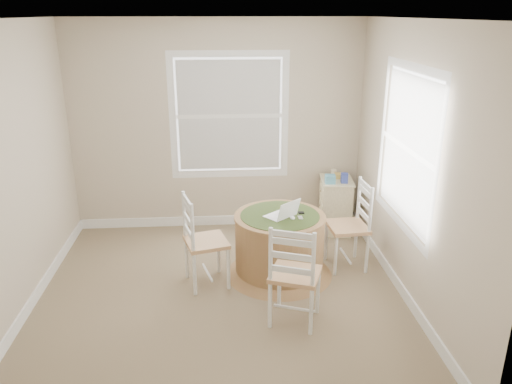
{
  "coord_description": "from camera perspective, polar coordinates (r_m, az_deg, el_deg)",
  "views": [
    {
      "loc": [
        0.03,
        -4.29,
        2.65
      ],
      "look_at": [
        0.38,
        0.45,
        0.93
      ],
      "focal_mm": 35.0,
      "sensor_mm": 36.0,
      "label": 1
    }
  ],
  "objects": [
    {
      "name": "room",
      "position": [
        4.66,
        -2.36,
        2.99
      ],
      "size": [
        3.64,
        3.64,
        2.64
      ],
      "color": "#817352",
      "rests_on": "ground"
    },
    {
      "name": "tissue_box",
      "position": [
        6.13,
        8.55,
        1.51
      ],
      "size": [
        0.13,
        0.13,
        0.1
      ],
      "primitive_type": "cube",
      "rotation": [
        0.0,
        0.0,
        -0.1
      ],
      "color": "#529EBC",
      "rests_on": "corner_chest"
    },
    {
      "name": "mouse",
      "position": [
        5.08,
        4.18,
        -2.95
      ],
      "size": [
        0.05,
        0.09,
        0.03
      ],
      "primitive_type": "ellipsoid",
      "rotation": [
        0.0,
        0.0,
        0.01
      ],
      "color": "white",
      "rests_on": "round_table"
    },
    {
      "name": "phone",
      "position": [
        5.1,
        5.09,
        -2.98
      ],
      "size": [
        0.05,
        0.09,
        0.02
      ],
      "primitive_type": "cube",
      "rotation": [
        0.0,
        0.0,
        0.01
      ],
      "color": "#B7BABF",
      "rests_on": "round_table"
    },
    {
      "name": "box_yellow",
      "position": [
        6.32,
        9.64,
        1.82
      ],
      "size": [
        0.16,
        0.11,
        0.06
      ],
      "primitive_type": "cube",
      "rotation": [
        0.0,
        0.0,
        -0.1
      ],
      "color": "gold",
      "rests_on": "corner_chest"
    },
    {
      "name": "chair_left",
      "position": [
        5.07,
        -5.71,
        -5.63
      ],
      "size": [
        0.5,
        0.51,
        0.95
      ],
      "primitive_type": null,
      "rotation": [
        0.0,
        0.0,
        1.84
      ],
      "color": "white",
      "rests_on": "ground"
    },
    {
      "name": "round_table",
      "position": [
        5.27,
        2.69,
        -5.74
      ],
      "size": [
        1.13,
        1.13,
        0.68
      ],
      "rotation": [
        0.0,
        0.0,
        0.01
      ],
      "color": "#926341",
      "rests_on": "ground"
    },
    {
      "name": "cup_cream",
      "position": [
        6.37,
        8.91,
        2.16
      ],
      "size": [
        0.07,
        0.07,
        0.09
      ],
      "primitive_type": "cylinder",
      "color": "beige",
      "rests_on": "corner_chest"
    },
    {
      "name": "chair_right",
      "position": [
        5.47,
        10.41,
        -3.88
      ],
      "size": [
        0.43,
        0.45,
        0.95
      ],
      "primitive_type": null,
      "rotation": [
        0.0,
        0.0,
        -1.5
      ],
      "color": "white",
      "rests_on": "ground"
    },
    {
      "name": "keys",
      "position": [
        5.21,
        5.18,
        -2.42
      ],
      "size": [
        0.06,
        0.05,
        0.02
      ],
      "primitive_type": "cube",
      "rotation": [
        0.0,
        0.0,
        0.01
      ],
      "color": "black",
      "rests_on": "round_table"
    },
    {
      "name": "corner_chest",
      "position": [
        6.39,
        9.03,
        -1.5
      ],
      "size": [
        0.44,
        0.56,
        0.69
      ],
      "rotation": [
        0.0,
        0.0,
        -0.1
      ],
      "color": "beige",
      "rests_on": "ground"
    },
    {
      "name": "chair_near",
      "position": [
        4.47,
        4.51,
        -9.29
      ],
      "size": [
        0.53,
        0.52,
        0.95
      ],
      "primitive_type": null,
      "rotation": [
        0.0,
        0.0,
        2.78
      ],
      "color": "white",
      "rests_on": "ground"
    },
    {
      "name": "box_blue",
      "position": [
        6.16,
        9.99,
        1.62
      ],
      "size": [
        0.09,
        0.09,
        0.12
      ],
      "primitive_type": "cube",
      "rotation": [
        0.0,
        0.0,
        -0.1
      ],
      "color": "#3545A0",
      "rests_on": "corner_chest"
    },
    {
      "name": "laptop",
      "position": [
        5.11,
        2.99,
        -2.55
      ],
      "size": [
        0.39,
        0.39,
        0.21
      ],
      "rotation": [
        0.0,
        0.0,
        3.84
      ],
      "color": "white",
      "rests_on": "round_table"
    }
  ]
}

